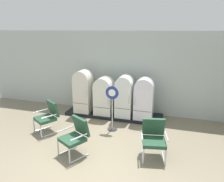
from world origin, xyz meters
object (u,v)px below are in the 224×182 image
(refrigerator_0, at_px, (83,90))
(refrigerator_2, at_px, (124,95))
(armchair_right, at_px, (154,137))
(armchair_left, at_px, (48,115))
(armchair_center, at_px, (75,135))
(refrigerator_1, at_px, (104,95))
(sign_stand, at_px, (112,110))
(refrigerator_3, at_px, (144,97))

(refrigerator_0, xyz_separation_m, refrigerator_2, (1.62, 0.01, -0.06))
(armchair_right, bearing_deg, armchair_left, 172.41)
(refrigerator_0, bearing_deg, armchair_center, -70.45)
(refrigerator_1, relative_size, sign_stand, 0.95)
(refrigerator_1, xyz_separation_m, armchair_left, (-1.32, -1.72, -0.30))
(refrigerator_3, relative_size, armchair_left, 1.48)
(armchair_right, distance_m, armchair_center, 2.03)
(armchair_center, bearing_deg, armchair_left, 146.81)
(refrigerator_2, xyz_separation_m, refrigerator_3, (0.71, -0.02, -0.02))
(armchair_right, bearing_deg, armchair_center, -166.37)
(armchair_left, height_order, sign_stand, sign_stand)
(refrigerator_1, bearing_deg, refrigerator_0, -178.31)
(refrigerator_2, xyz_separation_m, armchair_right, (1.29, -2.16, -0.36))
(refrigerator_0, xyz_separation_m, sign_stand, (1.45, -1.00, -0.27))
(armchair_left, distance_m, sign_stand, 2.07)
(armchair_left, height_order, armchair_right, same)
(armchair_right, bearing_deg, refrigerator_0, 143.48)
(refrigerator_1, bearing_deg, armchair_left, -127.43)
(refrigerator_3, xyz_separation_m, armchair_left, (-2.82, -1.69, -0.34))
(refrigerator_1, height_order, refrigerator_3, refrigerator_3)
(refrigerator_2, bearing_deg, refrigerator_1, 179.20)
(sign_stand, bearing_deg, refrigerator_3, 48.46)
(refrigerator_2, xyz_separation_m, sign_stand, (-0.16, -1.01, -0.22))
(armchair_right, bearing_deg, sign_stand, 141.58)
(sign_stand, bearing_deg, refrigerator_1, 121.29)
(refrigerator_2, bearing_deg, armchair_left, -140.89)
(armchair_left, bearing_deg, sign_stand, 19.81)
(refrigerator_0, relative_size, refrigerator_1, 1.15)
(armchair_center, bearing_deg, refrigerator_2, 75.49)
(refrigerator_1, relative_size, armchair_right, 1.41)
(armchair_right, bearing_deg, refrigerator_2, 120.73)
(sign_stand, bearing_deg, refrigerator_0, 145.47)
(refrigerator_0, relative_size, armchair_left, 1.62)
(refrigerator_3, distance_m, armchair_left, 3.30)
(refrigerator_0, relative_size, sign_stand, 1.09)
(refrigerator_1, relative_size, refrigerator_2, 0.93)
(armchair_center, bearing_deg, refrigerator_1, 92.23)
(refrigerator_1, bearing_deg, refrigerator_3, -1.19)
(armchair_center, bearing_deg, refrigerator_0, 109.55)
(refrigerator_2, height_order, armchair_left, refrigerator_2)
(refrigerator_1, xyz_separation_m, armchair_right, (2.07, -2.17, -0.30))
(refrigerator_1, bearing_deg, sign_stand, -58.71)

